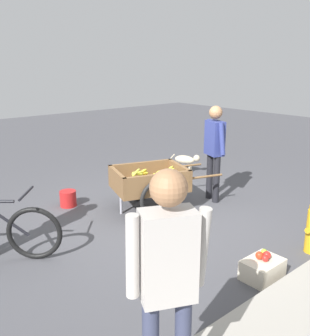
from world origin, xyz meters
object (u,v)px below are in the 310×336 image
Objects in this scene: fruit_cart at (150,183)px; dog at (186,160)px; bystander_person at (168,273)px; plastic_bucket at (68,199)px; apple_crate at (262,268)px; vendor_person at (214,145)px.

dog is (-1.95, -1.13, -0.17)m from fruit_cart.
dog is 0.37× the size of bystander_person.
fruit_cart reaches higher than plastic_bucket.
fruit_cart is 4.10× the size of apple_crate.
fruit_cart is at bearing -127.96° from bystander_person.
fruit_cart is 1.07× the size of bystander_person.
dog is 4.15m from apple_crate.
bystander_person is at bearing 14.81° from apple_crate.
apple_crate is at bearing 81.42° from fruit_cart.
vendor_person is 2.54× the size of dog.
bystander_person reaches higher than apple_crate.
dog is at bearing -120.19° from vendor_person.
vendor_person reaches higher than apple_crate.
fruit_cart is 3.62m from bystander_person.
bystander_person is at bearing 71.39° from plastic_bucket.
plastic_bucket is 0.61× the size of apple_crate.
vendor_person is at bearing 59.81° from dog.
plastic_bucket is (2.00, -1.34, -0.83)m from vendor_person.
vendor_person is 2.55m from plastic_bucket.
fruit_cart is at bearing -18.38° from vendor_person.
apple_crate reaches higher than plastic_bucket.
apple_crate is at bearing -165.19° from bystander_person.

